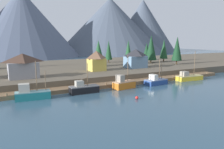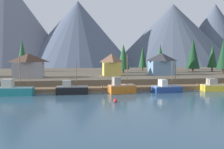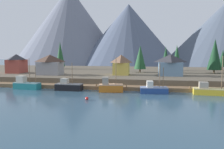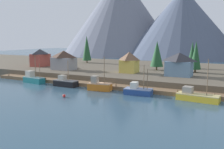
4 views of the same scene
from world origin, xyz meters
The scene contains 19 objects.
ground_plane centered at (0.00, 20.00, -0.50)m, with size 400.00×400.00×1.00m, color #335166.
dock centered at (0.00, 1.99, 0.50)m, with size 80.00×4.00×1.60m.
shoreline_bank centered at (0.00, 32.00, 1.25)m, with size 400.00×56.00×2.50m, color brown.
mountain_west_peak centered at (-61.37, 139.17, 33.96)m, with size 97.13×97.13×67.92m, color slate.
mountain_central_peak centered at (-7.41, 128.43, 24.35)m, with size 83.19×83.19×48.69m, color #4C566B.
fishing_boat_teal centered at (-23.23, -1.66, 1.27)m, with size 7.53×3.13×8.41m.
fishing_boat_black centered at (-11.10, -1.60, 1.08)m, with size 7.10×2.94×7.29m.
fishing_boat_orange centered at (0.13, -1.95, 1.27)m, with size 6.38×3.54×8.91m.
fishing_boat_blue centered at (10.97, -1.99, 0.99)m, with size 6.84×3.64×7.33m.
fishing_boat_yellow centered at (24.60, -1.90, 0.98)m, with size 9.07×3.54×9.23m.
house_grey centered at (-22.82, 12.79, 5.93)m, with size 8.05×5.63×6.70m.
house_blue centered at (16.55, 16.32, 6.01)m, with size 7.64×5.76×6.87m.
house_red centered at (-37.71, 17.03, 5.98)m, with size 5.49×6.66×6.82m.
house_yellow centered at (0.70, 16.28, 5.91)m, with size 5.39×5.09×6.67m.
conifer_mid_left centered at (-29.54, 37.90, 9.11)m, with size 3.99×3.99×12.16m.
conifer_back_right centered at (6.48, 26.83, 8.15)m, with size 4.46×4.46×10.05m.
conifer_centre centered at (19.58, 25.93, 8.11)m, with size 3.50×3.50×10.13m.
conifer_far_left centered at (16.48, 37.33, 8.03)m, with size 3.29×3.29×9.78m.
channel_buoy centered at (-3.00, -12.53, 0.35)m, with size 0.70×0.70×0.70m, color red.
Camera 4 is at (33.06, -57.97, 13.54)m, focal length 40.61 mm.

